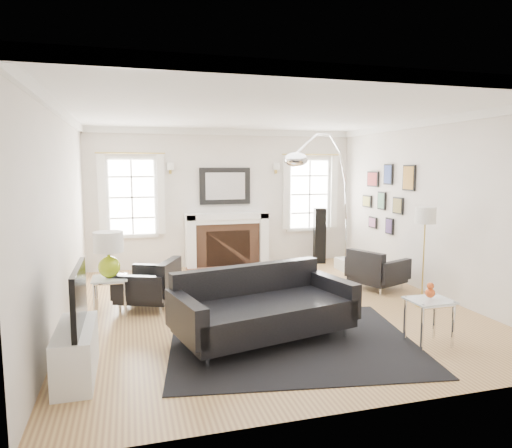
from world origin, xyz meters
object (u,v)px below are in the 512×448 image
object	(u,v)px
coffee_table	(269,271)
arc_floor_lamp	(324,199)
armchair_right	(375,271)
sofa	(262,308)
armchair_left	(151,285)
fireplace	(227,241)
gourd_lamp	(109,251)

from	to	relation	value
coffee_table	arc_floor_lamp	world-z (taller)	arc_floor_lamp
armchair_right	coffee_table	world-z (taller)	armchair_right
sofa	armchair_left	bearing A→B (deg)	126.31
fireplace	armchair_left	distance (m)	2.90
fireplace	gourd_lamp	bearing A→B (deg)	-130.66
fireplace	gourd_lamp	world-z (taller)	gourd_lamp
fireplace	armchair_right	world-z (taller)	fireplace
sofa	arc_floor_lamp	xyz separation A→B (m)	(1.84, 2.40, 1.09)
armchair_left	arc_floor_lamp	world-z (taller)	arc_floor_lamp
sofa	armchair_left	size ratio (longest dim) A/B	2.09
armchair_right	gourd_lamp	size ratio (longest dim) A/B	1.62
armchair_right	gourd_lamp	world-z (taller)	gourd_lamp
sofa	arc_floor_lamp	world-z (taller)	arc_floor_lamp
sofa	armchair_right	distance (m)	2.97
coffee_table	arc_floor_lamp	distance (m)	1.66
sofa	gourd_lamp	xyz separation A→B (m)	(-1.76, 1.45, 0.51)
fireplace	armchair_left	world-z (taller)	fireplace
gourd_lamp	sofa	bearing A→B (deg)	-39.43
sofa	armchair_right	world-z (taller)	sofa
armchair_left	gourd_lamp	distance (m)	0.82
armchair_left	armchair_right	size ratio (longest dim) A/B	1.05
fireplace	arc_floor_lamp	world-z (taller)	arc_floor_lamp
arc_floor_lamp	gourd_lamp	bearing A→B (deg)	-165.25
armchair_right	arc_floor_lamp	bearing A→B (deg)	129.49
arc_floor_lamp	sofa	bearing A→B (deg)	-127.55
armchair_right	coffee_table	distance (m)	1.79
sofa	gourd_lamp	bearing A→B (deg)	140.57
armchair_left	arc_floor_lamp	bearing A→B (deg)	14.22
armchair_right	arc_floor_lamp	xyz separation A→B (m)	(-0.62, 0.75, 1.16)
fireplace	coffee_table	world-z (taller)	fireplace
sofa	gourd_lamp	size ratio (longest dim) A/B	3.55
fireplace	arc_floor_lamp	size ratio (longest dim) A/B	0.63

